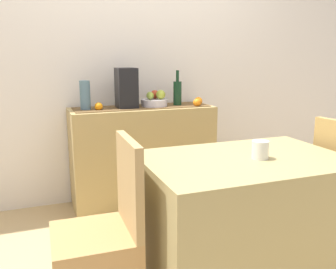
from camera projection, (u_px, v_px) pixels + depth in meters
name	position (u px, v px, depth m)	size (l,w,h in m)	color
ground_plane	(181.00, 255.00, 2.43)	(6.40, 6.40, 0.02)	tan
room_wall_rear	(131.00, 47.00, 3.22)	(6.40, 0.06, 2.70)	silver
sideboard_console	(143.00, 156.00, 3.19)	(1.21, 0.42, 0.85)	tan
table_runner	(142.00, 107.00, 3.10)	(1.14, 0.32, 0.01)	brown
fruit_bowl	(154.00, 103.00, 3.13)	(0.22, 0.22, 0.06)	silver
apple_center	(155.00, 94.00, 3.16)	(0.07, 0.07, 0.07)	#A8371C
apple_left	(150.00, 96.00, 3.10)	(0.06, 0.06, 0.06)	#91AA3C
apple_rear	(161.00, 95.00, 3.11)	(0.08, 0.08, 0.08)	#93A230
wine_bottle	(177.00, 93.00, 3.18)	(0.07, 0.07, 0.30)	#15361E
coffee_maker	(126.00, 88.00, 3.02)	(0.16, 0.18, 0.33)	black
ceramic_vase	(85.00, 96.00, 2.91)	(0.08, 0.08, 0.23)	slate
orange_loose_end	(197.00, 103.00, 3.14)	(0.07, 0.07, 0.07)	orange
orange_loose_mid	(198.00, 101.00, 3.22)	(0.07, 0.07, 0.07)	orange
orange_loose_far	(99.00, 106.00, 2.91)	(0.06, 0.06, 0.06)	orange
dining_table	(243.00, 221.00, 2.06)	(1.10, 0.74, 0.74)	tan
coffee_cup	(260.00, 150.00, 1.96)	(0.09, 0.09, 0.10)	silver
chair_near_window	(99.00, 267.00, 1.81)	(0.41, 0.41, 0.90)	#AF834D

